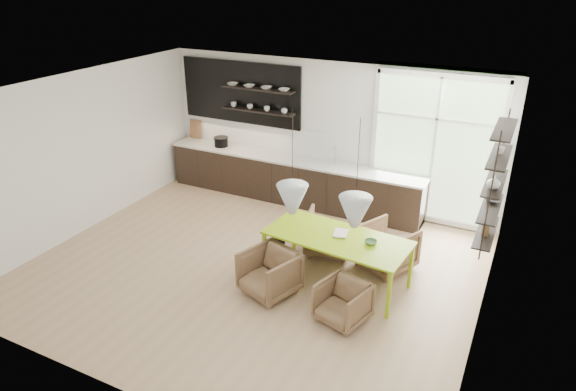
% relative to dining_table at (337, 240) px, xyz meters
% --- Properties ---
extents(room, '(7.02, 6.01, 2.91)m').
position_rel_dining_table_xyz_m(room, '(-0.77, 0.85, 0.72)').
color(room, tan).
rests_on(room, ground).
extents(kitchen_run, '(5.54, 0.69, 2.75)m').
position_rel_dining_table_xyz_m(kitchen_run, '(-2.05, 2.45, -0.14)').
color(kitchen_run, black).
rests_on(kitchen_run, ground).
extents(right_shelving, '(0.26, 1.22, 1.90)m').
position_rel_dining_table_xyz_m(right_shelving, '(2.01, 0.93, 0.91)').
color(right_shelving, black).
rests_on(right_shelving, ground).
extents(dining_table, '(2.27, 1.19, 0.80)m').
position_rel_dining_table_xyz_m(dining_table, '(0.00, 0.00, 0.00)').
color(dining_table, '#95C014').
rests_on(dining_table, ground).
extents(armchair_back_left, '(0.93, 0.95, 0.72)m').
position_rel_dining_table_xyz_m(armchair_back_left, '(-0.45, 0.83, -0.38)').
color(armchair_back_left, brown).
rests_on(armchair_back_left, ground).
extents(armchair_back_right, '(1.06, 1.07, 0.74)m').
position_rel_dining_table_xyz_m(armchair_back_right, '(0.58, 0.75, -0.37)').
color(armchair_back_right, brown).
rests_on(armchair_back_right, ground).
extents(armchair_front_left, '(0.95, 0.96, 0.69)m').
position_rel_dining_table_xyz_m(armchair_front_left, '(-0.79, -0.73, -0.40)').
color(armchair_front_left, brown).
rests_on(armchair_front_left, ground).
extents(armchair_front_right, '(0.79, 0.80, 0.59)m').
position_rel_dining_table_xyz_m(armchair_front_right, '(0.44, -0.86, -0.45)').
color(armchair_front_right, brown).
rests_on(armchair_front_right, ground).
extents(wire_stool, '(0.32, 0.32, 0.41)m').
position_rel_dining_table_xyz_m(wire_stool, '(-1.08, 0.06, -0.48)').
color(wire_stool, black).
rests_on(wire_stool, ground).
extents(table_book, '(0.26, 0.32, 0.03)m').
position_rel_dining_table_xyz_m(table_book, '(-0.09, 0.08, 0.07)').
color(table_book, white).
rests_on(table_book, dining_table).
extents(table_bowl, '(0.22, 0.22, 0.06)m').
position_rel_dining_table_xyz_m(table_bowl, '(0.52, 0.01, 0.08)').
color(table_bowl, '#598252').
rests_on(table_bowl, dining_table).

